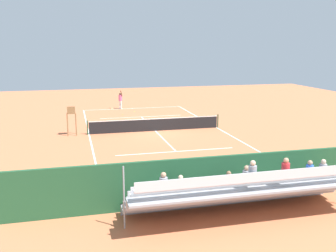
{
  "coord_description": "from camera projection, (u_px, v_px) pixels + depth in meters",
  "views": [
    {
      "loc": [
        6.14,
        28.46,
        6.52
      ],
      "look_at": [
        0.0,
        4.0,
        1.2
      ],
      "focal_mm": 41.56,
      "sensor_mm": 36.0,
      "label": 1
    }
  ],
  "objects": [
    {
      "name": "ground_plane",
      "position": [
        155.0,
        131.0,
        29.82
      ],
      "size": [
        60.0,
        60.0,
        0.0
      ],
      "primitive_type": "plane",
      "color": "#CC7047"
    },
    {
      "name": "court_line_markings",
      "position": [
        155.0,
        131.0,
        29.85
      ],
      "size": [
        10.1,
        22.2,
        0.01
      ],
      "color": "white",
      "rests_on": "ground"
    },
    {
      "name": "tennis_net",
      "position": [
        155.0,
        124.0,
        29.71
      ],
      "size": [
        10.3,
        0.1,
        1.07
      ],
      "color": "black",
      "rests_on": "ground"
    },
    {
      "name": "backdrop_wall",
      "position": [
        226.0,
        178.0,
        16.33
      ],
      "size": [
        18.0,
        0.16,
        2.0
      ],
      "primitive_type": "cube",
      "color": "#235633",
      "rests_on": "ground"
    },
    {
      "name": "bleacher_stand",
      "position": [
        240.0,
        191.0,
        15.05
      ],
      "size": [
        9.06,
        2.4,
        2.48
      ],
      "color": "#9EA0A5",
      "rests_on": "ground"
    },
    {
      "name": "umpire_chair",
      "position": [
        71.0,
        117.0,
        28.18
      ],
      "size": [
        0.67,
        0.67,
        2.14
      ],
      "color": "olive",
      "rests_on": "ground"
    },
    {
      "name": "courtside_bench",
      "position": [
        289.0,
        176.0,
        17.93
      ],
      "size": [
        1.8,
        0.4,
        0.93
      ],
      "color": "#33383D",
      "rests_on": "ground"
    },
    {
      "name": "equipment_bag",
      "position": [
        253.0,
        188.0,
        17.44
      ],
      "size": [
        0.9,
        0.36,
        0.36
      ],
      "primitive_type": "cube",
      "color": "black",
      "rests_on": "ground"
    },
    {
      "name": "tennis_player",
      "position": [
        120.0,
        99.0,
        39.73
      ],
      "size": [
        0.47,
        0.55,
        1.93
      ],
      "color": "white",
      "rests_on": "ground"
    },
    {
      "name": "tennis_racket",
      "position": [
        112.0,
        108.0,
        40.15
      ],
      "size": [
        0.54,
        0.49,
        0.03
      ],
      "color": "black",
      "rests_on": "ground"
    },
    {
      "name": "tennis_ball_near",
      "position": [
        135.0,
        112.0,
        38.15
      ],
      "size": [
        0.07,
        0.07,
        0.07
      ],
      "primitive_type": "sphere",
      "color": "#CCDB33",
      "rests_on": "ground"
    },
    {
      "name": "tennis_ball_far",
      "position": [
        123.0,
        114.0,
        36.57
      ],
      "size": [
        0.07,
        0.07,
        0.07
      ],
      "primitive_type": "sphere",
      "color": "#CCDB33",
      "rests_on": "ground"
    }
  ]
}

